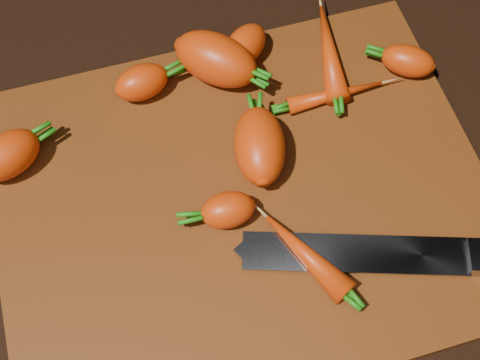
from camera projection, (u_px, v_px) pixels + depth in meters
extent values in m
cube|color=black|center=(243.00, 204.00, 0.69)|extent=(2.00, 2.00, 0.01)
cube|color=brown|center=(243.00, 199.00, 0.68)|extent=(0.50, 0.40, 0.01)
ellipsoid|color=#E0400F|center=(8.00, 155.00, 0.68)|extent=(0.08, 0.07, 0.05)
ellipsoid|color=#E0400F|center=(228.00, 210.00, 0.65)|extent=(0.06, 0.04, 0.04)
ellipsoid|color=#E0400F|center=(216.00, 59.00, 0.73)|extent=(0.11, 0.11, 0.06)
ellipsoid|color=#E0400F|center=(259.00, 146.00, 0.68)|extent=(0.07, 0.10, 0.05)
ellipsoid|color=#E0400F|center=(245.00, 46.00, 0.74)|extent=(0.07, 0.07, 0.04)
ellipsoid|color=#E0400F|center=(142.00, 82.00, 0.72)|extent=(0.07, 0.05, 0.04)
ellipsoid|color=#E0400F|center=(408.00, 61.00, 0.74)|extent=(0.07, 0.06, 0.03)
ellipsoid|color=#E0400F|center=(329.00, 51.00, 0.75)|extent=(0.05, 0.13, 0.03)
ellipsoid|color=#E0400F|center=(335.00, 94.00, 0.73)|extent=(0.11, 0.02, 0.02)
ellipsoid|color=#E0400F|center=(306.00, 254.00, 0.64)|extent=(0.07, 0.11, 0.03)
cube|color=gray|center=(242.00, 250.00, 0.64)|extent=(0.22, 0.10, 0.00)
cube|color=gray|center=(362.00, 254.00, 0.64)|extent=(0.02, 0.04, 0.02)
cube|color=black|center=(433.00, 256.00, 0.64)|extent=(0.12, 0.06, 0.02)
cylinder|color=#B2B2B7|center=(416.00, 252.00, 0.63)|extent=(0.01, 0.01, 0.00)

